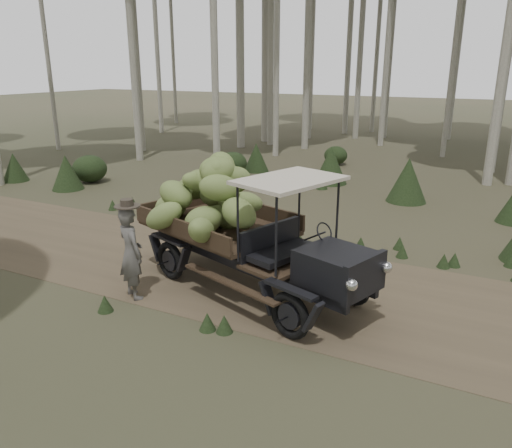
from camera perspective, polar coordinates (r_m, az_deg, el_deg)
The scene contains 5 objects.
ground at distance 9.86m, azimuth 0.28°, elevation -6.19°, with size 120.00×120.00×0.00m, color #473D2B.
dirt_track at distance 9.86m, azimuth 0.28°, elevation -6.16°, with size 70.00×4.00×0.01m, color brown.
banana_truck at distance 9.14m, azimuth -2.93°, elevation 1.38°, with size 5.14×3.12×2.54m.
farmer at distance 9.04m, azimuth -14.11°, elevation -3.12°, with size 0.72×0.63×1.82m.
undergrowth at distance 9.71m, azimuth -6.71°, elevation -3.36°, with size 22.33×24.44×1.34m.
Camera 1 is at (4.03, -8.06, 4.00)m, focal length 35.00 mm.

